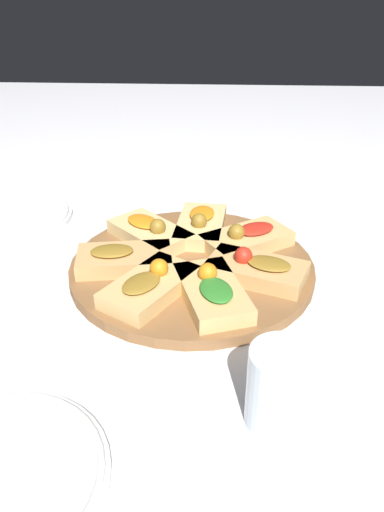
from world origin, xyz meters
The scene contains 12 objects.
ground_plane centered at (0.00, 0.00, 0.00)m, with size 3.00×3.00×0.00m, color white.
serving_board centered at (0.00, 0.00, 0.01)m, with size 0.39×0.39×0.02m, color brown.
focaccia_slice_0 centered at (-0.02, 0.11, 0.03)m, with size 0.10×0.16×0.03m.
focaccia_slice_1 centered at (-0.09, 0.06, 0.03)m, with size 0.17×0.14×0.05m.
focaccia_slice_2 centered at (-0.10, -0.03, 0.03)m, with size 0.16×0.12×0.05m.
focaccia_slice_3 centered at (-0.04, -0.10, 0.03)m, with size 0.13×0.16×0.05m.
focaccia_slice_4 centered at (0.06, -0.09, 0.03)m, with size 0.15×0.17×0.05m.
focaccia_slice_5 centered at (0.11, -0.01, 0.03)m, with size 0.15×0.09×0.05m.
focaccia_slice_6 centered at (0.07, 0.08, 0.03)m, with size 0.16×0.16×0.05m.
plate_right centered at (0.17, 0.37, 0.01)m, with size 0.24×0.24×0.02m.
water_glass centered at (-0.30, -0.11, 0.05)m, with size 0.07×0.07×0.09m, color silver.
napkin_stack centered at (0.29, -0.25, 0.00)m, with size 0.14×0.12×0.01m, color white.
Camera 1 is at (-0.68, -0.04, 0.43)m, focal length 35.00 mm.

